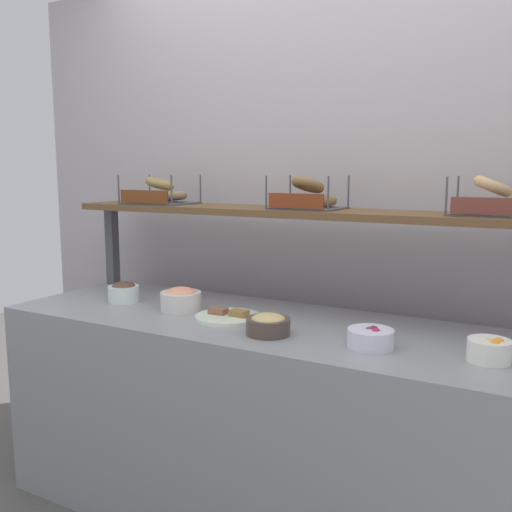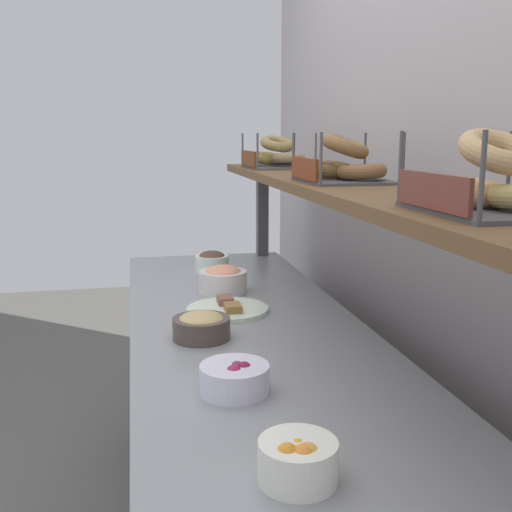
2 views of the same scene
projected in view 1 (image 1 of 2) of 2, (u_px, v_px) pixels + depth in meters
back_wall at (328, 222)px, 2.64m from camera, size 3.49×0.06×2.40m
deli_counter at (273, 424)px, 2.28m from camera, size 2.29×0.70×0.85m
shelf_riser_left at (112, 246)px, 2.94m from camera, size 0.05×0.05×0.40m
upper_shelf at (303, 212)px, 2.39m from camera, size 2.25×0.32×0.03m
bowl_beet_salad at (371, 338)px, 1.90m from camera, size 0.16×0.16×0.07m
bowl_chocolate_spread at (124, 292)px, 2.56m from camera, size 0.14×0.14×0.09m
bowl_fruit_salad at (490, 350)px, 1.76m from camera, size 0.13×0.13×0.08m
bowl_hummus at (268, 324)px, 2.05m from camera, size 0.16×0.16×0.08m
bowl_lox_spread at (181, 299)px, 2.40m from camera, size 0.17×0.17×0.10m
serving_plate_white at (228, 316)px, 2.27m from camera, size 0.27×0.27×0.04m
bagel_basket_everything at (159, 194)px, 2.73m from camera, size 0.33×0.25×0.14m
bagel_basket_cinnamon_raisin at (307, 198)px, 2.37m from camera, size 0.28×0.25×0.14m
bagel_basket_plain at (491, 202)px, 2.04m from camera, size 0.29×0.24×0.15m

